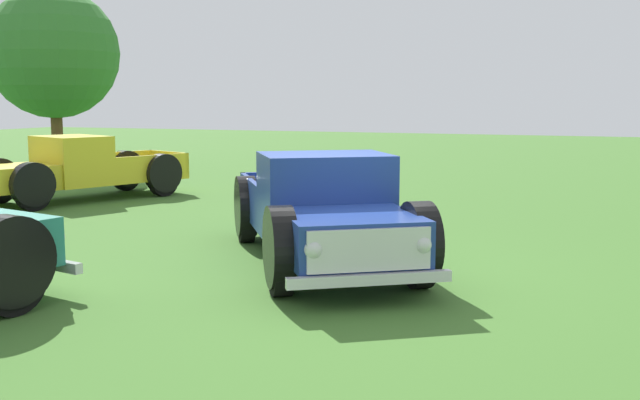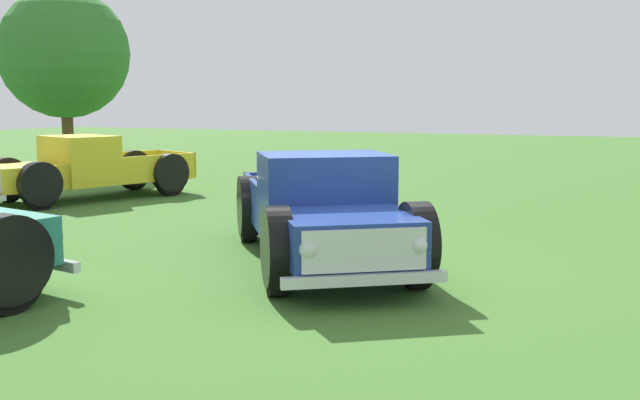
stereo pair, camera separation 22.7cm
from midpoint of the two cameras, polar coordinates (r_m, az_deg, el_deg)
The scene contains 4 objects.
ground_plane at distance 10.44m, azimuth 1.52°, elevation -5.26°, with size 80.00×80.00×0.00m, color #3D6B28.
pickup_truck_foreground at distance 10.41m, azimuth -0.18°, elevation -1.04°, with size 5.34×4.41×1.59m.
pickup_truck_behind_left at distance 18.12m, azimuth -18.87°, elevation 2.16°, with size 5.19×3.42×1.50m.
oak_tree_west at distance 25.34m, azimuth -19.92°, elevation 10.48°, with size 4.09×4.09×5.81m.
Camera 1 is at (-9.61, -3.37, 2.35)m, focal length 41.94 mm.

